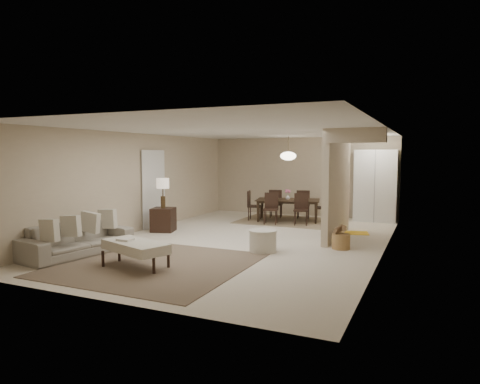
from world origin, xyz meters
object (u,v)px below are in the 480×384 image
at_px(sofa, 77,239).
at_px(ottoman_bench, 135,247).
at_px(round_pouf, 263,241).
at_px(dining_table, 288,210).
at_px(side_table, 163,220).
at_px(pantry_cabinet, 376,186).
at_px(wicker_basket, 341,241).

xyz_separation_m(sofa, ottoman_bench, (1.63, -0.30, 0.05)).
height_order(sofa, round_pouf, sofa).
bearing_deg(round_pouf, dining_table, 100.76).
bearing_deg(dining_table, side_table, -142.49).
relative_size(ottoman_bench, dining_table, 0.77).
bearing_deg(round_pouf, pantry_cabinet, 72.55).
distance_m(sofa, side_table, 2.86).
bearing_deg(wicker_basket, pantry_cabinet, 87.30).
bearing_deg(wicker_basket, dining_table, 124.75).
xyz_separation_m(ottoman_bench, wicker_basket, (2.98, 2.95, -0.21)).
bearing_deg(sofa, wicker_basket, -50.88).
height_order(ottoman_bench, wicker_basket, ottoman_bench).
bearing_deg(wicker_basket, side_table, 177.30).
relative_size(sofa, side_table, 3.56).
bearing_deg(side_table, dining_table, 50.36).
relative_size(ottoman_bench, wicker_basket, 3.75).
xyz_separation_m(pantry_cabinet, wicker_basket, (-0.20, -4.15, -0.89)).
xyz_separation_m(side_table, round_pouf, (3.16, -1.12, -0.08)).
relative_size(ottoman_bench, side_table, 2.33).
relative_size(side_table, wicker_basket, 1.61).
xyz_separation_m(sofa, wicker_basket, (4.60, 2.65, -0.15)).
xyz_separation_m(wicker_basket, dining_table, (-2.16, 3.11, 0.16)).
height_order(ottoman_bench, round_pouf, ottoman_bench).
bearing_deg(sofa, side_table, 8.20).
bearing_deg(sofa, pantry_cabinet, -26.02).
relative_size(round_pouf, dining_table, 0.31).
bearing_deg(dining_table, sofa, -125.88).
xyz_separation_m(sofa, side_table, (0.05, 2.86, -0.01)).
relative_size(sofa, dining_table, 1.17).
relative_size(round_pouf, wicker_basket, 1.52).
xyz_separation_m(ottoman_bench, side_table, (-1.58, 3.16, -0.07)).
distance_m(pantry_cabinet, wicker_basket, 4.25).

